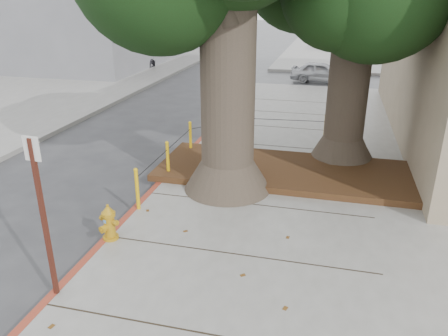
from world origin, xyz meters
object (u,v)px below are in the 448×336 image
at_px(fire_hydrant, 109,222).
at_px(car_red, 445,77).
at_px(signpost, 42,210).
at_px(car_dark, 132,62).
at_px(car_silver, 321,72).

relative_size(fire_hydrant, car_red, 0.21).
distance_m(fire_hydrant, car_red, 19.54).
relative_size(signpost, car_dark, 0.66).
bearing_deg(fire_hydrant, car_red, 80.35).
xyz_separation_m(car_red, car_dark, (-17.07, 0.60, 0.01)).
bearing_deg(car_silver, signpost, 174.93).
height_order(car_silver, car_red, car_red).
height_order(fire_hydrant, car_silver, car_silver).
relative_size(car_red, car_dark, 0.87).
bearing_deg(car_silver, car_dark, 91.56).
bearing_deg(car_silver, fire_hydrant, 174.18).
distance_m(signpost, car_dark, 21.07).
bearing_deg(car_dark, fire_hydrant, -61.71).
height_order(fire_hydrant, car_dark, car_dark).
xyz_separation_m(fire_hydrant, car_silver, (3.16, 17.29, 0.04)).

